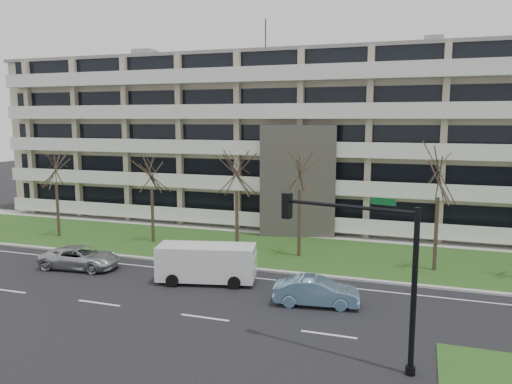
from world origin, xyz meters
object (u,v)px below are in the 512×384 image
(silver_pickup, at_px, (81,257))
(white_van, at_px, (208,260))
(blue_sedan, at_px, (316,291))
(traffic_signal, at_px, (366,257))

(silver_pickup, distance_m, white_van, 8.85)
(silver_pickup, height_order, blue_sedan, blue_sedan)
(blue_sedan, xyz_separation_m, white_van, (-6.76, 1.59, 0.60))
(silver_pickup, distance_m, traffic_signal, 20.12)
(traffic_signal, bearing_deg, blue_sedan, 132.18)
(white_van, bearing_deg, blue_sedan, -25.91)
(white_van, relative_size, traffic_signal, 0.91)
(blue_sedan, distance_m, white_van, 6.97)
(white_van, xyz_separation_m, traffic_signal, (9.73, -6.99, 2.94))
(silver_pickup, relative_size, blue_sedan, 1.16)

